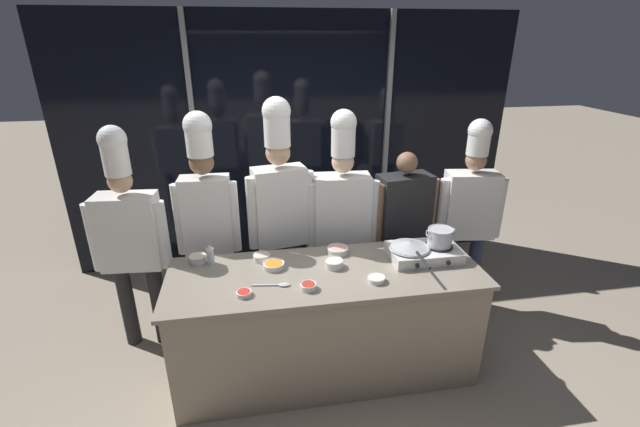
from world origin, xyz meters
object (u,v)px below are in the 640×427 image
Objects in this scene: serving_spoon_slotted at (279,285)px; person_guest at (403,221)px; chef_head at (130,232)px; chef_line at (280,203)px; portable_stove at (423,253)px; prep_bowl_chicken at (262,257)px; prep_bowl_garlic at (334,263)px; prep_bowl_bean_sprouts at (376,279)px; prep_bowl_shrimp at (338,250)px; prep_bowl_bell_pepper at (244,293)px; frying_pan at (410,245)px; stock_pot at (440,237)px; prep_bowl_chili_flakes at (308,286)px; prep_bowl_noodles at (198,258)px; chef_sous at (207,211)px; squeeze_bottle_clear at (210,255)px; chef_pastry at (342,211)px; prep_bowl_carrots at (274,265)px; chef_apprentice at (469,207)px.

serving_spoon_slotted is 1.41m from person_guest.
chef_head is 0.92× the size of chef_line.
portable_stove reaches higher than prep_bowl_chicken.
prep_bowl_bean_sprouts is (0.25, -0.24, -0.01)m from prep_bowl_garlic.
chef_head reaches higher than prep_bowl_bean_sprouts.
serving_spoon_slotted is (-0.67, 0.06, -0.01)m from prep_bowl_bean_sprouts.
prep_bowl_bell_pepper is (-0.73, -0.48, -0.01)m from prep_bowl_shrimp.
prep_bowl_garlic is 0.07× the size of chef_line.
frying_pan is at bearing 170.98° from chef_head.
stock_pot is 0.11× the size of chef_line.
prep_bowl_chili_flakes is 0.56m from prep_bowl_shrimp.
prep_bowl_noodles reaches higher than prep_bowl_chicken.
prep_bowl_garlic is at bearing 149.57° from chef_sous.
squeeze_bottle_clear reaches higher than prep_bowl_shrimp.
prep_bowl_noodles is at bearing 156.54° from chef_head.
prep_bowl_bean_sprouts is at bearing -44.41° from prep_bowl_garlic.
serving_spoon_slotted is at bearing -39.15° from squeeze_bottle_clear.
prep_bowl_garlic is 1.09× the size of prep_bowl_bean_sprouts.
prep_bowl_shrimp reaches higher than serving_spoon_slotted.
portable_stove reaches higher than prep_bowl_bean_sprouts.
prep_bowl_chili_flakes is at bearing -164.78° from stock_pot.
chef_sous is 1.11m from chef_pastry.
chef_line is at bearing 153.30° from stock_pot.
chef_line is at bearing 79.45° from prep_bowl_carrots.
chef_line is (-1.15, 0.58, 0.13)m from stock_pot.
portable_stove reaches higher than prep_bowl_bell_pepper.
portable_stove is 0.70m from prep_bowl_garlic.
prep_bowl_chicken is at bearing 9.69° from person_guest.
frying_pan is at bearing 128.24° from chef_pastry.
chef_line is (-1.03, 0.58, 0.25)m from portable_stove.
serving_spoon_slotted is at bearing 125.41° from chef_sous.
stock_pot is 1.50m from prep_bowl_bell_pepper.
frying_pan is 4.09× the size of prep_bowl_chicken.
chef_pastry reaches higher than prep_bowl_shrimp.
prep_bowl_shrimp is (0.59, 0.01, 0.00)m from prep_bowl_chicken.
frying_pan is 0.86m from prep_bowl_chili_flakes.
person_guest reaches higher than portable_stove.
prep_bowl_garlic is 0.46m from serving_spoon_slotted.
chef_head reaches higher than prep_bowl_chicken.
chef_head is (-2.09, 0.51, 0.03)m from frying_pan.
chef_head is at bearing -7.03° from chef_line.
portable_stove is 0.65m from prep_bowl_shrimp.
chef_sous is (-1.17, 0.83, 0.25)m from prep_bowl_bean_sprouts.
portable_stove is 0.97× the size of frying_pan.
chef_line is at bearing 35.64° from squeeze_bottle_clear.
portable_stove is 1.38m from prep_bowl_bell_pepper.
chef_apprentice is at bearing 46.92° from stock_pot.
prep_bowl_noodles is 0.07× the size of chef_sous.
chef_line is at bearing 65.79° from prep_bowl_chicken.
squeeze_bottle_clear is 0.09× the size of chef_head.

